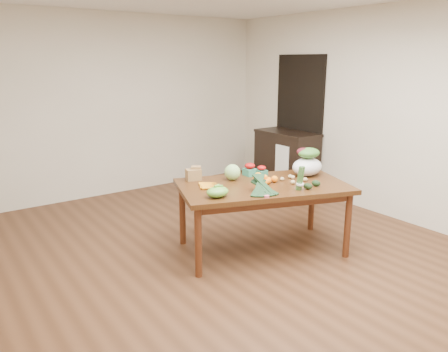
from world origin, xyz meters
TOP-DOWN VIEW (x-y plane):
  - floor at (0.00, 0.00)m, footprint 6.00×6.00m
  - room_walls at (0.00, 0.00)m, footprint 5.02×6.02m
  - dining_table at (0.43, 0.03)m, footprint 1.97×1.50m
  - doorway_dark at (2.48, 1.60)m, footprint 0.02×1.00m
  - cabinet at (2.22, 1.58)m, footprint 0.52×1.02m
  - dish_towel at (1.96, 1.40)m, footprint 0.02×0.28m
  - paper_bag at (-0.09, 0.59)m, footprint 0.25×0.23m
  - cabbage at (0.26, 0.35)m, footprint 0.17×0.17m
  - strawberry_basket_a at (0.54, 0.40)m, footprint 0.16×0.16m
  - strawberry_basket_b at (0.63, 0.30)m, footprint 0.13×0.13m
  - orange_a at (0.43, 0.14)m, footprint 0.08×0.08m
  - orange_b at (0.48, 0.18)m, footprint 0.09×0.09m
  - orange_c at (0.57, 0.01)m, footprint 0.07×0.07m
  - mandarin_cluster at (0.45, 0.04)m, footprint 0.23×0.23m
  - carrots at (-0.09, 0.28)m, footprint 0.29×0.30m
  - snap_pea_bag at (-0.22, -0.06)m, footprint 0.23×0.17m
  - kale_bunch at (0.19, -0.25)m, footprint 0.43×0.48m
  - asparagus_bundle at (0.58, -0.35)m, footprint 0.11×0.14m
  - potato_a at (0.68, 0.01)m, footprint 0.05×0.04m
  - potato_b at (0.68, -0.15)m, footprint 0.05×0.05m
  - potato_c at (0.82, -0.00)m, footprint 0.05×0.04m
  - potato_d at (0.82, 0.04)m, footprint 0.05×0.04m
  - potato_e at (0.87, -0.15)m, footprint 0.05×0.05m
  - avocado_a at (0.67, -0.38)m, footprint 0.09×0.11m
  - avocado_b at (0.82, -0.35)m, footprint 0.09×0.11m
  - salad_bag at (1.06, 0.01)m, footprint 0.44×0.39m

SIDE VIEW (x-z plane):
  - floor at x=0.00m, z-range 0.00..0.00m
  - dining_table at x=0.43m, z-range 0.00..0.75m
  - cabinet at x=2.22m, z-range 0.00..0.94m
  - dish_towel at x=1.96m, z-range 0.33..0.78m
  - carrots at x=-0.09m, z-range 0.75..0.78m
  - potato_a at x=0.68m, z-range 0.75..0.79m
  - potato_c at x=0.82m, z-range 0.75..0.79m
  - potato_d at x=0.82m, z-range 0.75..0.79m
  - potato_e at x=0.87m, z-range 0.75..0.79m
  - potato_b at x=0.68m, z-range 0.75..0.79m
  - avocado_a at x=0.67m, z-range 0.75..0.81m
  - avocado_b at x=0.82m, z-range 0.75..0.81m
  - orange_c at x=0.57m, z-range 0.75..0.82m
  - orange_a at x=0.43m, z-range 0.75..0.83m
  - orange_b at x=0.48m, z-range 0.75..0.84m
  - strawberry_basket_b at x=0.63m, z-range 0.75..0.84m
  - mandarin_cluster at x=0.45m, z-range 0.75..0.85m
  - snap_pea_bag at x=-0.22m, z-range 0.75..0.85m
  - strawberry_basket_a at x=0.54m, z-range 0.75..0.86m
  - paper_bag at x=-0.09m, z-range 0.75..0.90m
  - kale_bunch at x=0.19m, z-range 0.75..0.91m
  - cabbage at x=0.26m, z-range 0.75..0.92m
  - asparagus_bundle at x=0.58m, z-range 0.75..1.00m
  - salad_bag at x=1.06m, z-range 0.75..1.04m
  - doorway_dark at x=2.48m, z-range 0.00..2.10m
  - room_walls at x=0.00m, z-range 0.00..2.70m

